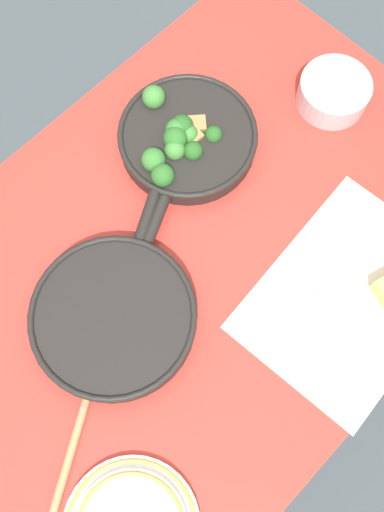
{
  "coord_description": "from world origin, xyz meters",
  "views": [
    {
      "loc": [
        0.24,
        0.23,
        1.77
      ],
      "look_at": [
        0.0,
        0.0,
        0.77
      ],
      "focal_mm": 40.0,
      "sensor_mm": 36.0,
      "label": 1
    }
  ],
  "objects_px": {
    "skillet_broccoli": "(185,139)",
    "skillet_eggs": "(114,316)",
    "prep_bowl_steel": "(333,92)",
    "wooden_spoon": "(85,405)"
  },
  "relations": [
    {
      "from": "skillet_eggs",
      "to": "prep_bowl_steel",
      "type": "height_order",
      "value": "prep_bowl_steel"
    },
    {
      "from": "skillet_broccoli",
      "to": "wooden_spoon",
      "type": "relative_size",
      "value": 1.09
    },
    {
      "from": "skillet_eggs",
      "to": "prep_bowl_steel",
      "type": "relative_size",
      "value": 2.66
    },
    {
      "from": "skillet_eggs",
      "to": "wooden_spoon",
      "type": "height_order",
      "value": "skillet_eggs"
    },
    {
      "from": "skillet_broccoli",
      "to": "skillet_eggs",
      "type": "xyz_separation_m",
      "value": [
        0.34,
        0.16,
        -0.0
      ]
    },
    {
      "from": "wooden_spoon",
      "to": "prep_bowl_steel",
      "type": "relative_size",
      "value": 2.32
    },
    {
      "from": "skillet_broccoli",
      "to": "prep_bowl_steel",
      "type": "relative_size",
      "value": 2.53
    },
    {
      "from": "skillet_broccoli",
      "to": "prep_bowl_steel",
      "type": "bearing_deg",
      "value": 128.64
    },
    {
      "from": "wooden_spoon",
      "to": "prep_bowl_steel",
      "type": "distance_m",
      "value": 0.78
    },
    {
      "from": "skillet_broccoli",
      "to": "skillet_eggs",
      "type": "height_order",
      "value": "skillet_broccoli"
    }
  ]
}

